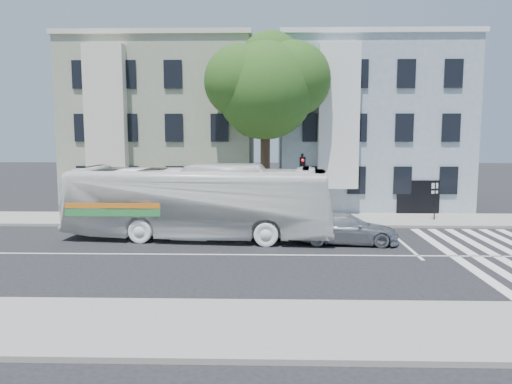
{
  "coord_description": "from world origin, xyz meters",
  "views": [
    {
      "loc": [
        0.2,
        -20.64,
        5.27
      ],
      "look_at": [
        -0.38,
        2.33,
        2.4
      ],
      "focal_mm": 35.0,
      "sensor_mm": 36.0,
      "label": 1
    }
  ],
  "objects": [
    {
      "name": "ground",
      "position": [
        0.0,
        0.0,
        0.0
      ],
      "size": [
        120.0,
        120.0,
        0.0
      ],
      "primitive_type": "plane",
      "color": "black",
      "rests_on": "ground"
    },
    {
      "name": "far_sign_pole",
      "position": [
        9.68,
        7.75,
        1.61
      ],
      "size": [
        0.4,
        0.21,
        2.27
      ],
      "rotation": [
        0.0,
        0.0,
        0.32
      ],
      "color": "black",
      "rests_on": "sidewalk_far"
    },
    {
      "name": "street_tree",
      "position": [
        0.06,
        8.74,
        7.83
      ],
      "size": [
        7.3,
        5.9,
        11.1
      ],
      "color": "#2D2116",
      "rests_on": "ground"
    },
    {
      "name": "sidewalk_far",
      "position": [
        0.0,
        8.0,
        0.07
      ],
      "size": [
        80.0,
        4.0,
        0.15
      ],
      "primitive_type": "cube",
      "color": "gray",
      "rests_on": "ground"
    },
    {
      "name": "traffic_signal",
      "position": [
        2.0,
        5.94,
        2.59
      ],
      "size": [
        0.42,
        0.52,
        4.01
      ],
      "rotation": [
        0.0,
        0.0,
        0.23
      ],
      "color": "black",
      "rests_on": "ground"
    },
    {
      "name": "bus",
      "position": [
        -3.18,
        3.2,
        1.8
      ],
      "size": [
        4.2,
        13.17,
        3.61
      ],
      "primitive_type": "imported",
      "rotation": [
        0.0,
        0.0,
        1.48
      ],
      "color": "white",
      "rests_on": "ground"
    },
    {
      "name": "sedan",
      "position": [
        3.82,
        2.28,
        0.7
      ],
      "size": [
        2.24,
        4.9,
        1.39
      ],
      "primitive_type": "imported",
      "rotation": [
        0.0,
        0.0,
        1.51
      ],
      "color": "#AEAFB5",
      "rests_on": "ground"
    },
    {
      "name": "building_left",
      "position": [
        -7.0,
        15.0,
        5.5
      ],
      "size": [
        12.0,
        10.0,
        11.0
      ],
      "primitive_type": "cube",
      "color": "gray",
      "rests_on": "ground"
    },
    {
      "name": "building_right",
      "position": [
        7.0,
        15.0,
        5.5
      ],
      "size": [
        12.0,
        10.0,
        11.0
      ],
      "primitive_type": "cube",
      "color": "#85979F",
      "rests_on": "ground"
    },
    {
      "name": "hedge",
      "position": [
        -6.24,
        6.8,
        0.5
      ],
      "size": [
        8.23,
        3.87,
        0.7
      ],
      "primitive_type": null,
      "rotation": [
        0.0,
        0.0,
        -0.37
      ],
      "color": "#356621",
      "rests_on": "sidewalk_far"
    },
    {
      "name": "sidewalk_near",
      "position": [
        0.0,
        -8.0,
        0.07
      ],
      "size": [
        80.0,
        4.0,
        0.15
      ],
      "primitive_type": "cube",
      "color": "gray",
      "rests_on": "ground"
    }
  ]
}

